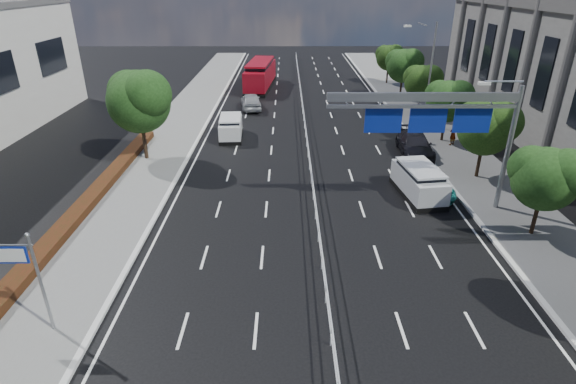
{
  "coord_description": "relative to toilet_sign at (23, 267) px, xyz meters",
  "views": [
    {
      "loc": [
        -1.61,
        -13.25,
        12.18
      ],
      "look_at": [
        -1.54,
        7.29,
        2.4
      ],
      "focal_mm": 28.0,
      "sensor_mm": 36.0,
      "label": 1
    }
  ],
  "objects": [
    {
      "name": "white_minivan",
      "position": [
        4.67,
        23.1,
        -2.05
      ],
      "size": [
        2.05,
        4.28,
        1.81
      ],
      "rotation": [
        0.0,
        0.0,
        0.06
      ],
      "color": "black",
      "rests_on": "ground"
    },
    {
      "name": "silver_minivan",
      "position": [
        17.45,
        11.8,
        -1.99
      ],
      "size": [
        2.58,
        4.9,
        1.94
      ],
      "rotation": [
        0.0,
        0.0,
        0.13
      ],
      "color": "black",
      "rests_on": "ground"
    },
    {
      "name": "near_car_silver",
      "position": [
        5.7,
        32.42,
        -2.13
      ],
      "size": [
        2.55,
        5.0,
        1.63
      ],
      "primitive_type": "imported",
      "rotation": [
        0.0,
        0.0,
        3.28
      ],
      "color": "#95979B",
      "rests_on": "ground"
    },
    {
      "name": "hedge_near",
      "position": [
        -2.35,
        5.0,
        -2.58
      ],
      "size": [
        1.0,
        36.0,
        0.44
      ],
      "primitive_type": "cube",
      "color": "black",
      "rests_on": "sidewalk_near"
    },
    {
      "name": "sidewalk_near",
      "position": [
        -0.55,
        0.0,
        -2.87
      ],
      "size": [
        5.0,
        140.0,
        0.14
      ],
      "primitive_type": "cube",
      "color": "slate",
      "rests_on": "ground"
    },
    {
      "name": "far_tree_e",
      "position": [
        22.2,
        21.98,
        0.61
      ],
      "size": [
        3.63,
        3.38,
        5.13
      ],
      "color": "black",
      "rests_on": "ground"
    },
    {
      "name": "far_tree_h",
      "position": [
        22.2,
        44.48,
        0.48
      ],
      "size": [
        3.41,
        3.18,
        4.91
      ],
      "color": "black",
      "rests_on": "ground"
    },
    {
      "name": "kerb_far",
      "position": [
        19.95,
        0.0,
        -2.87
      ],
      "size": [
        0.25,
        140.0,
        0.15
      ],
      "primitive_type": "cube",
      "color": "silver",
      "rests_on": "ground"
    },
    {
      "name": "pedestrian_b",
      "position": [
        24.26,
        22.76,
        -1.82
      ],
      "size": [
        1.21,
        1.17,
        1.96
      ],
      "primitive_type": "imported",
      "rotation": [
        0.0,
        0.0,
        2.47
      ],
      "color": "gray",
      "rests_on": "sidewalk_far"
    },
    {
      "name": "parked_car_teal",
      "position": [
        18.22,
        12.2,
        -2.3
      ],
      "size": [
        2.44,
        4.79,
        1.3
      ],
      "primitive_type": "imported",
      "rotation": [
        0.0,
        0.0,
        0.06
      ],
      "color": "#1B7B79",
      "rests_on": "ground"
    },
    {
      "name": "pedestrian_a",
      "position": [
        22.57,
        20.81,
        -1.87
      ],
      "size": [
        0.81,
        0.77,
        1.87
      ],
      "primitive_type": "imported",
      "rotation": [
        0.0,
        0.0,
        3.8
      ],
      "color": "gray",
      "rests_on": "sidewalk_far"
    },
    {
      "name": "near_car_dark",
      "position": [
        4.71,
        51.99,
        -2.11
      ],
      "size": [
        1.99,
        5.15,
        1.67
      ],
      "primitive_type": "imported",
      "rotation": [
        0.0,
        0.0,
        3.18
      ],
      "color": "black",
      "rests_on": "ground"
    },
    {
      "name": "ground",
      "position": [
        10.95,
        0.0,
        -2.94
      ],
      "size": [
        160.0,
        160.0,
        0.0
      ],
      "primitive_type": "plane",
      "color": "black",
      "rests_on": "ground"
    },
    {
      "name": "far_tree_c",
      "position": [
        22.2,
        6.98,
        0.48
      ],
      "size": [
        3.52,
        3.28,
        4.94
      ],
      "color": "black",
      "rests_on": "ground"
    },
    {
      "name": "parked_car_dark",
      "position": [
        19.09,
        19.0,
        -2.14
      ],
      "size": [
        2.6,
        5.67,
        1.61
      ],
      "primitive_type": "imported",
      "rotation": [
        0.0,
        0.0,
        -0.06
      ],
      "color": "black",
      "rests_on": "ground"
    },
    {
      "name": "near_tree_back",
      "position": [
        -0.99,
        17.97,
        1.67
      ],
      "size": [
        4.84,
        4.51,
        6.69
      ],
      "color": "black",
      "rests_on": "ground"
    },
    {
      "name": "toilet_sign",
      "position": [
        0.0,
        0.0,
        0.0
      ],
      "size": [
        1.62,
        0.18,
        4.34
      ],
      "color": "gray",
      "rests_on": "ground"
    },
    {
      "name": "kerb_near",
      "position": [
        1.95,
        0.0,
        -2.87
      ],
      "size": [
        0.25,
        140.0,
        0.15
      ],
      "primitive_type": "cube",
      "color": "silver",
      "rests_on": "ground"
    },
    {
      "name": "red_bus",
      "position": [
        6.17,
        42.31,
        -1.27
      ],
      "size": [
        3.56,
        10.97,
        3.22
      ],
      "rotation": [
        0.0,
        0.0,
        -0.09
      ],
      "color": "black",
      "rests_on": "ground"
    },
    {
      "name": "far_tree_f",
      "position": [
        22.2,
        29.48,
        0.55
      ],
      "size": [
        3.52,
        3.28,
        5.02
      ],
      "color": "black",
      "rests_on": "ground"
    },
    {
      "name": "median_fence",
      "position": [
        10.95,
        22.5,
        -2.42
      ],
      "size": [
        0.05,
        85.0,
        1.02
      ],
      "color": "silver",
      "rests_on": "ground"
    },
    {
      "name": "far_tree_g",
      "position": [
        22.2,
        36.98,
        0.81
      ],
      "size": [
        3.96,
        3.69,
        5.45
      ],
      "color": "black",
      "rests_on": "ground"
    },
    {
      "name": "streetlight_far",
      "position": [
        21.46,
        26.0,
        2.27
      ],
      "size": [
        2.78,
        2.4,
        9.0
      ],
      "color": "gray",
      "rests_on": "ground"
    },
    {
      "name": "far_tree_d",
      "position": [
        22.2,
        14.48,
        0.74
      ],
      "size": [
        3.85,
        3.59,
        5.34
      ],
      "color": "black",
      "rests_on": "ground"
    },
    {
      "name": "overhead_gantry",
      "position": [
        17.69,
        10.05,
        2.66
      ],
      "size": [
        10.24,
        0.38,
        7.45
      ],
      "color": "gray",
      "rests_on": "ground"
    }
  ]
}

